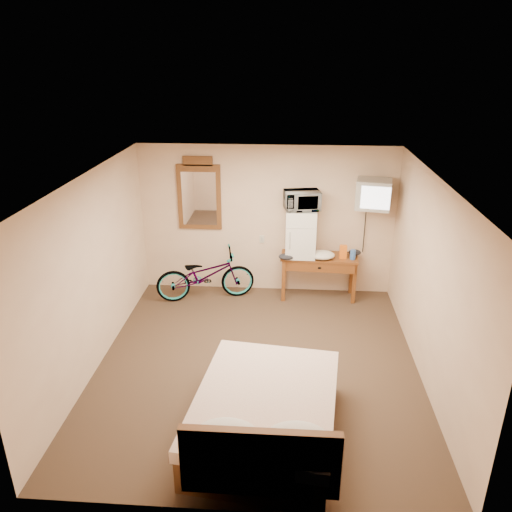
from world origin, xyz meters
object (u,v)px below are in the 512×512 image
at_px(mini_fridge, 301,233).
at_px(wall_mirror, 199,195).
at_px(desk, 319,264).
at_px(bed, 265,417).
at_px(bicycle, 205,275).
at_px(blue_cup, 353,255).
at_px(microwave, 302,200).
at_px(crt_television, 373,194).

xyz_separation_m(mini_fridge, wall_mirror, (-1.68, 0.24, 0.54)).
xyz_separation_m(desk, wall_mirror, (-1.99, 0.27, 1.06)).
bearing_deg(bed, bicycle, 109.75).
height_order(blue_cup, bed, blue_cup).
bearing_deg(microwave, blue_cup, -18.25).
bearing_deg(wall_mirror, blue_cup, -7.90).
bearing_deg(bed, mini_fridge, 83.42).
relative_size(blue_cup, bed, 0.08).
bearing_deg(bicycle, bed, -175.07).
bearing_deg(blue_cup, desk, 171.41).
xyz_separation_m(mini_fridge, crt_television, (1.10, -0.01, 0.67)).
bearing_deg(wall_mirror, crt_television, -5.19).
height_order(desk, mini_fridge, mini_fridge).
distance_m(desk, mini_fridge, 0.61).
bearing_deg(blue_cup, wall_mirror, 172.10).
distance_m(desk, microwave, 1.11).
bearing_deg(bed, desk, 78.18).
bearing_deg(bicycle, wall_mirror, 1.54).
relative_size(mini_fridge, microwave, 1.44).
bearing_deg(blue_cup, mini_fridge, 172.72).
relative_size(mini_fridge, bicycle, 0.48).
bearing_deg(bed, microwave, 83.42).
distance_m(wall_mirror, bicycle, 1.33).
bearing_deg(desk, wall_mirror, 172.28).
bearing_deg(bed, crt_television, 66.36).
xyz_separation_m(desk, microwave, (-0.31, 0.03, 1.07)).
bearing_deg(bicycle, mini_fridge, -98.17).
height_order(microwave, blue_cup, microwave).
height_order(desk, wall_mirror, wall_mirror).
relative_size(blue_cup, bicycle, 0.10).
xyz_separation_m(microwave, crt_television, (1.10, -0.01, 0.12)).
distance_m(microwave, bicycle, 2.01).
xyz_separation_m(microwave, blue_cup, (0.84, -0.11, -0.86)).
distance_m(mini_fridge, bed, 3.54).
distance_m(wall_mirror, bed, 4.11).
height_order(microwave, bed, microwave).
relative_size(bicycle, bed, 0.78).
bearing_deg(crt_television, blue_cup, -158.86).
bearing_deg(wall_mirror, bicycle, -73.64).
height_order(crt_television, bicycle, crt_television).
distance_m(crt_television, wall_mirror, 2.79).
bearing_deg(wall_mirror, bed, -70.64).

